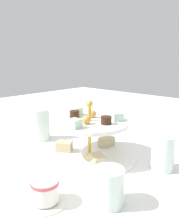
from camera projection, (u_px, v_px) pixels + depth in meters
ground_plane at (90, 156)px, 0.70m from camera, size 2.40×2.40×0.00m
tiered_serving_stand at (90, 141)px, 0.69m from camera, size 0.28×0.28×0.17m
water_glass_tall_right at (40, 124)px, 0.84m from camera, size 0.07×0.07×0.11m
water_glass_short_left at (109, 187)px, 0.47m from camera, size 0.06×0.06×0.08m
teacup_with_saucer at (45, 192)px, 0.47m from camera, size 0.09×0.09×0.05m
butter_knife_left at (125, 131)px, 0.94m from camera, size 0.17×0.02×0.00m
water_glass_mid_back at (163, 153)px, 0.61m from camera, size 0.06×0.06×0.10m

